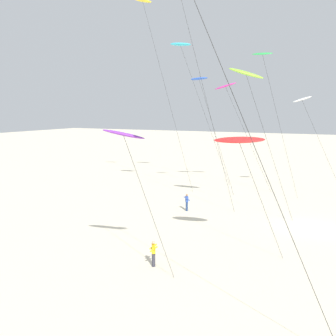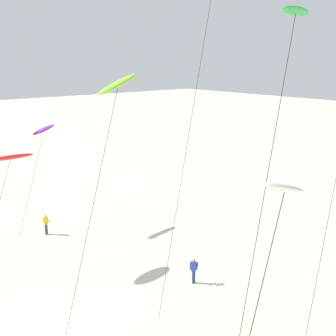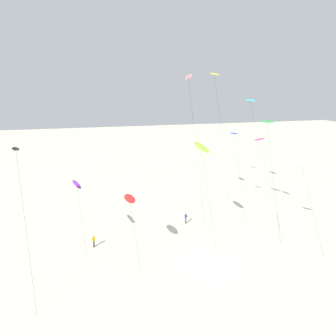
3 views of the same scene
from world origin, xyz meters
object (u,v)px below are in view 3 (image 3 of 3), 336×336
at_px(kite_purple, 77,185).
at_px(kite_flyer_nearest, 94,241).
at_px(kite_magenta, 259,140).
at_px(kite_lime, 201,148).
at_px(kite_pink, 189,78).
at_px(kite_white, 301,164).
at_px(kite_black, 16,153).
at_px(kite_blue, 234,135).
at_px(kite_yellow, 215,77).
at_px(kite_flyer_middle, 186,218).
at_px(kite_red, 130,199).
at_px(kite_green, 268,125).
at_px(kite_cyan, 250,101).

distance_m(kite_purple, kite_flyer_nearest, 7.66).
bearing_deg(kite_magenta, kite_flyer_nearest, -171.62).
distance_m(kite_lime, kite_pink, 10.91).
distance_m(kite_white, kite_purple, 28.44).
bearing_deg(kite_black, kite_blue, 21.13).
distance_m(kite_yellow, kite_flyer_middle, 23.95).
relative_size(kite_yellow, kite_flyer_nearest, 13.52).
relative_size(kite_red, kite_magenta, 0.63).
relative_size(kite_pink, kite_flyer_middle, 13.16).
distance_m(kite_black, kite_flyer_nearest, 15.60).
bearing_deg(kite_white, kite_magenta, 95.51).
xyz_separation_m(kite_purple, kite_magenta, (26.86, 2.67, 4.05)).
distance_m(kite_white, kite_flyer_nearest, 28.36).
xyz_separation_m(kite_green, kite_flyer_middle, (-9.66, 4.69, -14.42)).
bearing_deg(kite_pink, kite_red, -137.53).
relative_size(kite_white, kite_cyan, 0.62).
xyz_separation_m(kite_green, kite_cyan, (3.75, 11.46, 2.52)).
xyz_separation_m(kite_lime, kite_purple, (-15.37, 2.89, -4.50)).
xyz_separation_m(kite_red, kite_lime, (9.44, 2.22, 5.02)).
bearing_deg(kite_black, kite_flyer_middle, 23.82).
xyz_separation_m(kite_yellow, kite_flyer_nearest, (-21.42, -12.59, -20.85)).
distance_m(kite_lime, kite_blue, 11.27).
distance_m(kite_lime, kite_yellow, 18.60).
bearing_deg(kite_pink, kite_purple, -166.03).
distance_m(kite_blue, kite_cyan, 8.39).
xyz_separation_m(kite_lime, kite_blue, (8.30, 7.63, 0.17)).
height_order(kite_lime, kite_pink, kite_pink).
bearing_deg(kite_pink, kite_lime, -93.66).
height_order(kite_yellow, kite_magenta, kite_yellow).
bearing_deg(kite_flyer_nearest, kite_yellow, 30.44).
xyz_separation_m(kite_yellow, kite_purple, (-22.99, -11.54, -13.43)).
bearing_deg(kite_flyer_nearest, kite_pink, 19.30).
height_order(kite_red, kite_flyer_nearest, kite_red).
bearing_deg(kite_white, kite_pink, 140.18).
height_order(kite_white, kite_flyer_middle, kite_white).
bearing_deg(kite_flyer_nearest, kite_purple, 146.06).
height_order(kite_lime, kite_yellow, kite_yellow).
relative_size(kite_green, kite_red, 1.95).
bearing_deg(kite_pink, kite_cyan, 22.93).
xyz_separation_m(kite_white, kite_yellow, (-4.71, 17.52, 11.01)).
xyz_separation_m(kite_pink, kite_blue, (7.87, 0.81, -8.33)).
distance_m(kite_white, kite_pink, 18.75).
relative_size(kite_white, kite_blue, 0.84).
relative_size(kite_yellow, kite_cyan, 1.23).
bearing_deg(kite_purple, kite_red, -40.78).
relative_size(kite_green, kite_pink, 0.72).
bearing_deg(kite_green, kite_flyer_middle, 154.08).
xyz_separation_m(kite_purple, kite_flyer_middle, (15.28, 2.61, -7.42)).
xyz_separation_m(kite_white, kite_cyan, (0.99, 15.37, 7.11)).
xyz_separation_m(kite_blue, kite_cyan, (5.01, 4.64, 4.86)).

